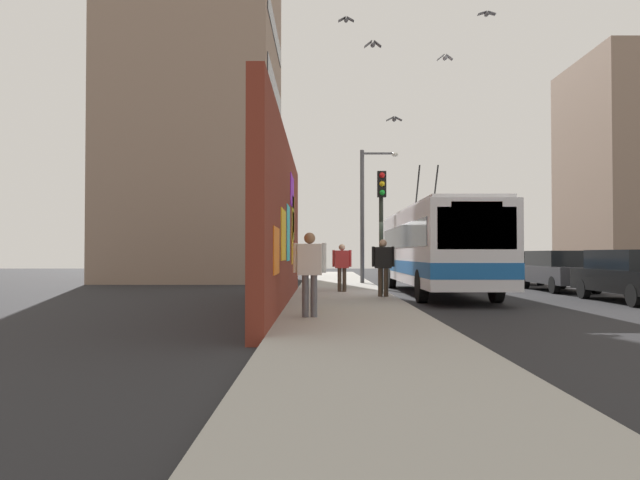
{
  "coord_description": "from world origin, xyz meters",
  "views": [
    {
      "loc": [
        -20.57,
        2.31,
        1.46
      ],
      "look_at": [
        -0.68,
        2.34,
        1.91
      ],
      "focal_mm": 34.37,
      "sensor_mm": 36.0,
      "label": 1
    }
  ],
  "objects_px": {
    "parked_car_black": "(632,275)",
    "pedestrian_near_wall": "(310,267)",
    "traffic_light": "(381,211)",
    "street_lamp": "(367,206)",
    "pedestrian_midblock": "(342,264)",
    "parked_car_dark_gray": "(558,270)",
    "city_bus": "(435,247)",
    "pedestrian_at_curb": "(383,263)",
    "parked_car_silver": "(512,267)",
    "parked_car_white": "(478,264)"
  },
  "relations": [
    {
      "from": "city_bus",
      "to": "parked_car_white",
      "type": "xyz_separation_m",
      "value": [
        14.23,
        -5.2,
        -0.88
      ]
    },
    {
      "from": "pedestrian_at_curb",
      "to": "traffic_light",
      "type": "distance_m",
      "value": 1.96
    },
    {
      "from": "parked_car_silver",
      "to": "traffic_light",
      "type": "xyz_separation_m",
      "value": [
        -10.08,
        7.35,
        2.02
      ]
    },
    {
      "from": "parked_car_white",
      "to": "parked_car_silver",
      "type": "bearing_deg",
      "value": -180.0
    },
    {
      "from": "pedestrian_at_curb",
      "to": "pedestrian_midblock",
      "type": "bearing_deg",
      "value": 26.07
    },
    {
      "from": "parked_car_black",
      "to": "parked_car_silver",
      "type": "distance_m",
      "value": 11.53
    },
    {
      "from": "pedestrian_near_wall",
      "to": "street_lamp",
      "type": "height_order",
      "value": "street_lamp"
    },
    {
      "from": "parked_car_white",
      "to": "pedestrian_midblock",
      "type": "height_order",
      "value": "pedestrian_midblock"
    },
    {
      "from": "parked_car_white",
      "to": "street_lamp",
      "type": "relative_size",
      "value": 0.74
    },
    {
      "from": "parked_car_dark_gray",
      "to": "pedestrian_near_wall",
      "type": "distance_m",
      "value": 14.84
    },
    {
      "from": "parked_car_dark_gray",
      "to": "parked_car_black",
      "type": "bearing_deg",
      "value": 180.0
    },
    {
      "from": "parked_car_white",
      "to": "city_bus",
      "type": "bearing_deg",
      "value": 159.92
    },
    {
      "from": "parked_car_black",
      "to": "pedestrian_midblock",
      "type": "relative_size",
      "value": 2.97
    },
    {
      "from": "pedestrian_at_curb",
      "to": "traffic_light",
      "type": "xyz_separation_m",
      "value": [
        1.03,
        -0.05,
        1.66
      ]
    },
    {
      "from": "pedestrian_midblock",
      "to": "street_lamp",
      "type": "bearing_deg",
      "value": -11.84
    },
    {
      "from": "parked_car_dark_gray",
      "to": "traffic_light",
      "type": "distance_m",
      "value": 8.73
    },
    {
      "from": "parked_car_black",
      "to": "traffic_light",
      "type": "height_order",
      "value": "traffic_light"
    },
    {
      "from": "city_bus",
      "to": "parked_car_silver",
      "type": "height_order",
      "value": "city_bus"
    },
    {
      "from": "parked_car_white",
      "to": "pedestrian_at_curb",
      "type": "xyz_separation_m",
      "value": [
        -17.55,
        7.4,
        0.36
      ]
    },
    {
      "from": "parked_car_black",
      "to": "pedestrian_midblock",
      "type": "distance_m",
      "value": 9.05
    },
    {
      "from": "city_bus",
      "to": "traffic_light",
      "type": "height_order",
      "value": "city_bus"
    },
    {
      "from": "parked_car_silver",
      "to": "traffic_light",
      "type": "distance_m",
      "value": 12.64
    },
    {
      "from": "pedestrian_at_curb",
      "to": "street_lamp",
      "type": "relative_size",
      "value": 0.29
    },
    {
      "from": "parked_car_dark_gray",
      "to": "street_lamp",
      "type": "relative_size",
      "value": 0.81
    },
    {
      "from": "pedestrian_at_curb",
      "to": "traffic_light",
      "type": "height_order",
      "value": "traffic_light"
    },
    {
      "from": "parked_car_dark_gray",
      "to": "city_bus",
      "type": "bearing_deg",
      "value": 110.73
    },
    {
      "from": "traffic_light",
      "to": "street_lamp",
      "type": "bearing_deg",
      "value": -0.77
    },
    {
      "from": "city_bus",
      "to": "pedestrian_at_curb",
      "type": "height_order",
      "value": "city_bus"
    },
    {
      "from": "parked_car_silver",
      "to": "traffic_light",
      "type": "height_order",
      "value": "traffic_light"
    },
    {
      "from": "parked_car_white",
      "to": "parked_car_black",
      "type": "bearing_deg",
      "value": 180.0
    },
    {
      "from": "parked_car_black",
      "to": "pedestrian_at_curb",
      "type": "height_order",
      "value": "pedestrian_at_curb"
    },
    {
      "from": "pedestrian_midblock",
      "to": "city_bus",
      "type": "bearing_deg",
      "value": -74.89
    },
    {
      "from": "parked_car_white",
      "to": "pedestrian_midblock",
      "type": "bearing_deg",
      "value": 150.44
    },
    {
      "from": "parked_car_dark_gray",
      "to": "pedestrian_at_curb",
      "type": "height_order",
      "value": "pedestrian_at_curb"
    },
    {
      "from": "pedestrian_at_curb",
      "to": "pedestrian_near_wall",
      "type": "relative_size",
      "value": 1.0
    },
    {
      "from": "city_bus",
      "to": "parked_car_white",
      "type": "bearing_deg",
      "value": -20.08
    },
    {
      "from": "parked_car_black",
      "to": "pedestrian_midblock",
      "type": "bearing_deg",
      "value": 71.73
    },
    {
      "from": "pedestrian_at_curb",
      "to": "pedestrian_near_wall",
      "type": "height_order",
      "value": "pedestrian_at_curb"
    },
    {
      "from": "pedestrian_midblock",
      "to": "parked_car_dark_gray",
      "type": "bearing_deg",
      "value": -71.45
    },
    {
      "from": "parked_car_dark_gray",
      "to": "traffic_light",
      "type": "height_order",
      "value": "traffic_light"
    },
    {
      "from": "pedestrian_near_wall",
      "to": "traffic_light",
      "type": "height_order",
      "value": "traffic_light"
    },
    {
      "from": "parked_car_black",
      "to": "pedestrian_near_wall",
      "type": "relative_size",
      "value": 2.79
    },
    {
      "from": "city_bus",
      "to": "traffic_light",
      "type": "bearing_deg",
      "value": 136.88
    },
    {
      "from": "pedestrian_near_wall",
      "to": "street_lamp",
      "type": "xyz_separation_m",
      "value": [
        14.87,
        -2.3,
        2.44
      ]
    },
    {
      "from": "pedestrian_near_wall",
      "to": "street_lamp",
      "type": "relative_size",
      "value": 0.29
    },
    {
      "from": "parked_car_white",
      "to": "pedestrian_near_wall",
      "type": "height_order",
      "value": "pedestrian_near_wall"
    },
    {
      "from": "pedestrian_near_wall",
      "to": "parked_car_black",
      "type": "bearing_deg",
      "value": -59.43
    },
    {
      "from": "pedestrian_near_wall",
      "to": "parked_car_white",
      "type": "bearing_deg",
      "value": -22.02
    },
    {
      "from": "pedestrian_midblock",
      "to": "street_lamp",
      "type": "relative_size",
      "value": 0.27
    },
    {
      "from": "parked_car_white",
      "to": "street_lamp",
      "type": "distance_m",
      "value": 11.7
    }
  ]
}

